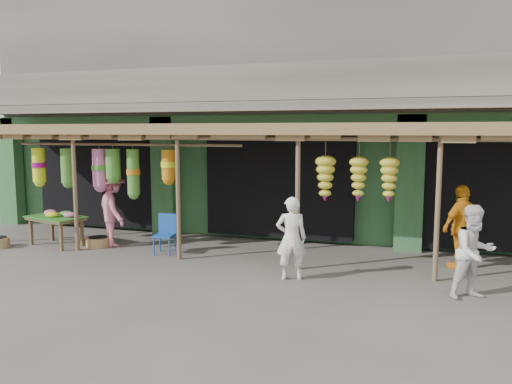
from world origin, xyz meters
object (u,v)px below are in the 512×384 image
(person_vendor, at_px, (462,227))
(person_shopper, at_px, (113,209))
(flower_table, at_px, (57,218))
(person_right, at_px, (474,252))
(blue_chair, at_px, (166,231))
(person_front, at_px, (291,238))

(person_vendor, bearing_deg, person_shopper, -40.88)
(flower_table, xyz_separation_m, person_shopper, (1.26, 0.36, 0.21))
(person_shopper, bearing_deg, person_right, -152.06)
(blue_chair, relative_size, person_right, 0.57)
(blue_chair, relative_size, person_front, 0.57)
(person_front, bearing_deg, person_shopper, -34.08)
(person_front, distance_m, person_vendor, 3.42)
(blue_chair, distance_m, person_vendor, 6.05)
(person_vendor, bearing_deg, flower_table, -38.99)
(person_front, bearing_deg, blue_chair, -37.01)
(blue_chair, height_order, person_vendor, person_vendor)
(person_vendor, distance_m, person_shopper, 7.51)
(person_right, xyz_separation_m, person_shopper, (-7.53, 1.44, 0.10))
(person_right, xyz_separation_m, person_vendor, (-0.03, 1.84, 0.06))
(flower_table, xyz_separation_m, person_right, (8.79, -1.09, 0.10))
(flower_table, distance_m, person_right, 8.86)
(person_front, bearing_deg, flower_table, -27.31)
(person_front, distance_m, person_right, 2.99)
(person_front, bearing_deg, person_vendor, -167.90)
(person_front, height_order, person_shopper, person_shopper)
(flower_table, distance_m, blue_chair, 2.75)
(blue_chair, height_order, person_right, person_right)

